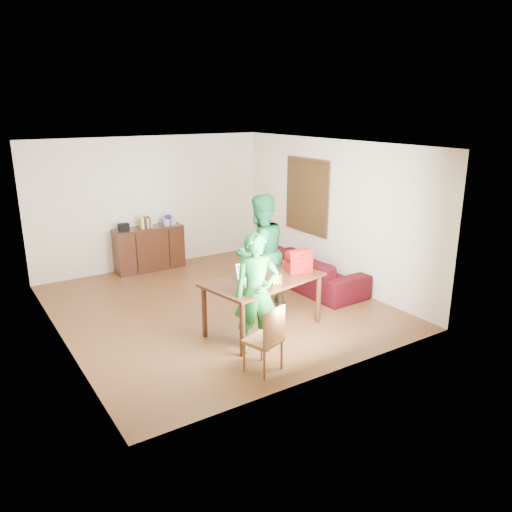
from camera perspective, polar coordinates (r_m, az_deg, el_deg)
room at (r=8.28m, az=-5.10°, el=3.01°), size 5.20×5.70×2.90m
table at (r=7.43m, az=0.84°, el=-3.33°), size 1.91×1.30×0.82m
chair at (r=6.47m, az=0.89°, el=-10.91°), size 0.50×0.49×0.90m
person_near at (r=6.77m, az=0.04°, el=-4.27°), size 0.72×0.61×1.68m
person_far at (r=8.17m, az=0.49°, el=0.38°), size 1.00×0.81×1.93m
laptop at (r=7.20m, az=-0.38°, el=-2.69°), size 0.38×0.28×0.25m
bananas at (r=7.12m, az=2.29°, el=-3.08°), size 0.18×0.15×0.06m
bottle at (r=7.13m, az=2.76°, el=-2.61°), size 0.07×0.07×0.17m
red_bag at (r=7.67m, az=4.89°, el=-0.79°), size 0.41×0.28×0.28m
sofa at (r=9.39m, az=6.29°, el=-1.59°), size 0.94×2.27×0.66m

